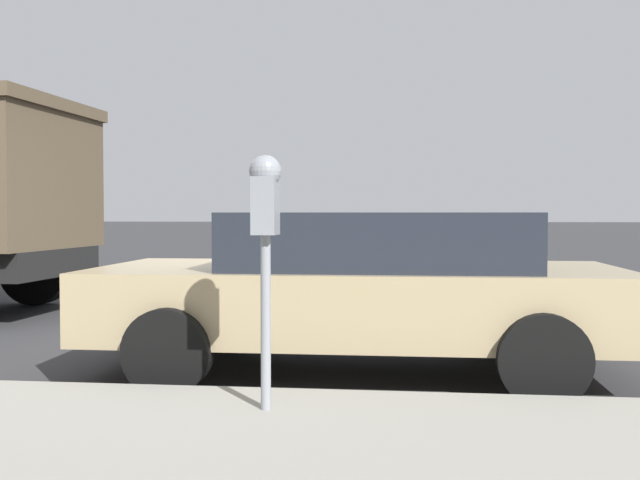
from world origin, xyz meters
TOP-DOWN VIEW (x-y plane):
  - ground_plane at (0.00, 0.00)m, footprint 220.00×220.00m
  - parking_meter at (-2.74, -0.86)m, footprint 0.21×0.19m
  - car_tan at (-0.90, -1.33)m, footprint 2.17×4.28m

SIDE VIEW (x-z plane):
  - ground_plane at x=0.00m, z-range 0.00..0.00m
  - car_tan at x=-0.90m, z-range 0.06..1.38m
  - parking_meter at x=-2.74m, z-range 0.55..2.06m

